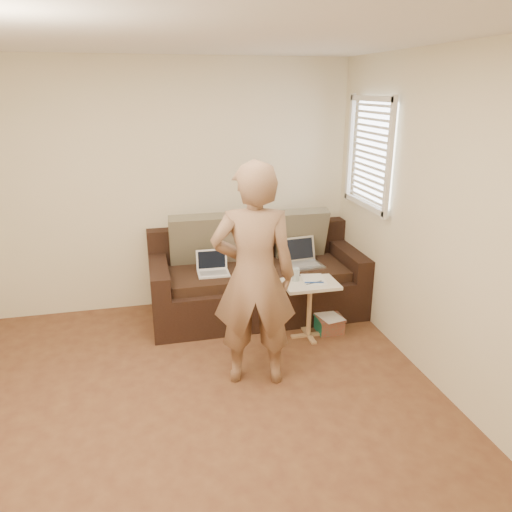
% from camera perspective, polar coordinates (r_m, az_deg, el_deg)
% --- Properties ---
extents(floor, '(4.50, 4.50, 0.00)m').
position_cam_1_polar(floor, '(3.65, -7.61, -19.97)').
color(floor, '#522D1E').
rests_on(floor, ground).
extents(ceiling, '(4.50, 4.50, 0.00)m').
position_cam_1_polar(ceiling, '(2.85, -10.13, 25.08)').
color(ceiling, white).
rests_on(ceiling, wall_back).
extents(wall_back, '(4.00, 0.00, 4.00)m').
position_cam_1_polar(wall_back, '(5.18, -10.95, 7.79)').
color(wall_back, beige).
rests_on(wall_back, ground).
extents(wall_right, '(0.00, 4.50, 4.50)m').
position_cam_1_polar(wall_right, '(3.72, 23.63, 2.06)').
color(wall_right, beige).
rests_on(wall_right, ground).
extents(window_blinds, '(0.12, 0.88, 1.08)m').
position_cam_1_polar(window_blinds, '(4.87, 13.28, 11.70)').
color(window_blinds, white).
rests_on(window_blinds, wall_right).
extents(sofa, '(2.20, 0.95, 0.85)m').
position_cam_1_polar(sofa, '(5.09, 0.12, -2.34)').
color(sofa, black).
rests_on(sofa, ground).
extents(pillow_left, '(0.55, 0.29, 0.57)m').
position_cam_1_polar(pillow_left, '(5.10, -7.09, 1.89)').
color(pillow_left, brown).
rests_on(pillow_left, sofa).
extents(pillow_mid, '(0.55, 0.27, 0.57)m').
position_cam_1_polar(pillow_mid, '(5.17, -1.00, 2.28)').
color(pillow_mid, '#736752').
rests_on(pillow_mid, sofa).
extents(pillow_right, '(0.55, 0.28, 0.57)m').
position_cam_1_polar(pillow_right, '(5.31, 5.37, 2.67)').
color(pillow_right, brown).
rests_on(pillow_right, sofa).
extents(laptop_silver, '(0.42, 0.32, 0.26)m').
position_cam_1_polar(laptop_silver, '(5.11, 5.63, -1.21)').
color(laptop_silver, '#B7BABC').
rests_on(laptop_silver, sofa).
extents(laptop_white, '(0.32, 0.23, 0.23)m').
position_cam_1_polar(laptop_white, '(4.88, -5.03, -2.18)').
color(laptop_white, white).
rests_on(laptop_white, sofa).
extents(person, '(0.74, 0.58, 1.82)m').
position_cam_1_polar(person, '(3.75, -0.25, -2.43)').
color(person, '#815E46').
rests_on(person, ground).
extents(side_table, '(0.51, 0.36, 0.56)m').
position_cam_1_polar(side_table, '(4.70, 6.29, -6.30)').
color(side_table, silver).
rests_on(side_table, ground).
extents(drinking_glass, '(0.07, 0.07, 0.12)m').
position_cam_1_polar(drinking_glass, '(4.59, 4.72, -2.20)').
color(drinking_glass, silver).
rests_on(drinking_glass, side_table).
extents(scissors, '(0.19, 0.13, 0.02)m').
position_cam_1_polar(scissors, '(4.56, 6.86, -3.13)').
color(scissors, silver).
rests_on(scissors, side_table).
extents(paper_on_table, '(0.25, 0.33, 0.00)m').
position_cam_1_polar(paper_on_table, '(4.65, 6.81, -2.77)').
color(paper_on_table, white).
rests_on(paper_on_table, side_table).
extents(striped_box, '(0.26, 0.26, 0.16)m').
position_cam_1_polar(striped_box, '(4.90, 8.58, -7.85)').
color(striped_box, red).
rests_on(striped_box, ground).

